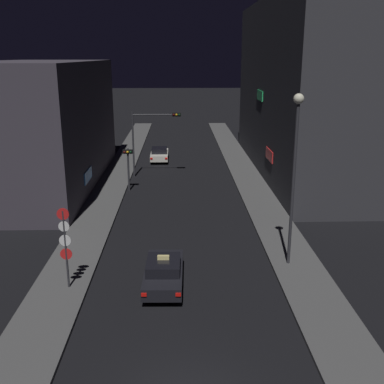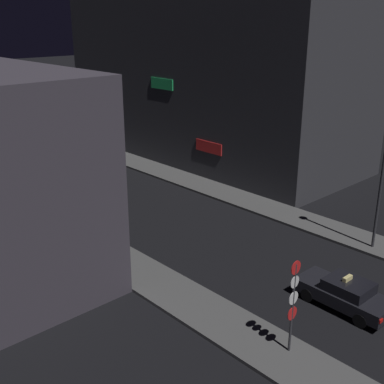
{
  "view_description": "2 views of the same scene",
  "coord_description": "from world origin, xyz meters",
  "views": [
    {
      "loc": [
        -0.22,
        -12.12,
        10.74
      ],
      "look_at": [
        0.64,
        18.27,
        1.72
      ],
      "focal_mm": 43.13,
      "sensor_mm": 36.0,
      "label": 1
    },
    {
      "loc": [
        -19.26,
        -1.36,
        12.61
      ],
      "look_at": [
        0.16,
        19.52,
        2.31
      ],
      "focal_mm": 45.86,
      "sensor_mm": 36.0,
      "label": 2
    }
  ],
  "objects": [
    {
      "name": "building_facade_right",
      "position": [
        13.2,
        30.89,
        7.84
      ],
      "size": [
        11.86,
        28.24,
        15.67
      ],
      "color": "#333338",
      "rests_on": "ground_plane"
    },
    {
      "name": "sidewalk_left",
      "position": [
        -5.97,
        30.49,
        0.08
      ],
      "size": [
        2.68,
        64.98,
        0.16
      ],
      "primitive_type": "cube",
      "color": "#4C4C4C",
      "rests_on": "ground_plane"
    },
    {
      "name": "taxi",
      "position": [
        -1.01,
        8.08,
        0.74
      ],
      "size": [
        1.9,
        4.49,
        1.62
      ],
      "color": "black",
      "rests_on": "ground_plane"
    },
    {
      "name": "sign_pole_left",
      "position": [
        -5.52,
        7.79,
        2.45
      ],
      "size": [
        0.56,
        0.1,
        3.96
      ],
      "color": "#2D2D33",
      "rests_on": "sidewalk_left"
    },
    {
      "name": "traffic_light_overhead",
      "position": [
        -2.79,
        29.21,
        4.25
      ],
      "size": [
        4.43,
        0.42,
        5.94
      ],
      "color": "#2D2D33",
      "rests_on": "ground_plane"
    },
    {
      "name": "traffic_light_left_kerb",
      "position": [
        -4.38,
        24.58,
        2.55
      ],
      "size": [
        0.8,
        0.42,
        3.54
      ],
      "color": "#2D2D33",
      "rests_on": "ground_plane"
    },
    {
      "name": "far_car",
      "position": [
        -2.3,
        35.86,
        0.73
      ],
      "size": [
        1.84,
        4.46,
        1.42
      ],
      "color": "silver",
      "rests_on": "ground_plane"
    },
    {
      "name": "sidewalk_right",
      "position": [
        5.97,
        30.49,
        0.08
      ],
      "size": [
        2.68,
        64.98,
        0.16
      ],
      "primitive_type": "cube",
      "color": "#4C4C4C",
      "rests_on": "ground_plane"
    }
  ]
}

